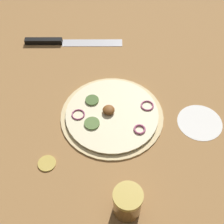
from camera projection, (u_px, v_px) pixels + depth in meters
ground_plane at (112, 116)px, 0.89m from camera, size 3.00×3.00×0.00m
pizza at (112, 115)px, 0.88m from camera, size 0.29×0.29×0.03m
knife at (58, 42)px, 1.08m from camera, size 0.34×0.07×0.02m
spice_jar at (129, 202)px, 0.69m from camera, size 0.07×0.07×0.08m
loose_cap at (47, 163)px, 0.79m from camera, size 0.05×0.05×0.01m
flour_patch at (200, 122)px, 0.87m from camera, size 0.13×0.13×0.00m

